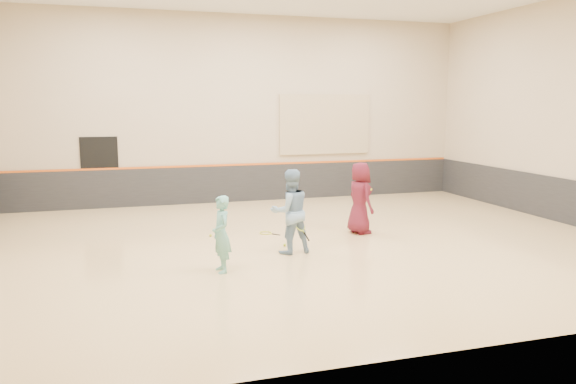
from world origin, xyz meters
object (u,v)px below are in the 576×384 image
object	(u,v)px
young_man	(360,198)
girl	(221,234)
instructor	(290,211)
spare_racket	(266,232)

from	to	relation	value
young_man	girl	bearing A→B (deg)	112.74
instructor	young_man	distance (m)	2.56
instructor	young_man	bearing A→B (deg)	-155.41
instructor	spare_racket	size ratio (longest dim) A/B	2.63
young_man	spare_racket	size ratio (longest dim) A/B	2.56
girl	young_man	bearing A→B (deg)	114.33
instructor	young_man	size ratio (longest dim) A/B	1.03
girl	spare_racket	world-z (taller)	girl
girl	spare_racket	size ratio (longest dim) A/B	2.14
girl	instructor	xyz separation A→B (m)	(1.66, 0.95, 0.17)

